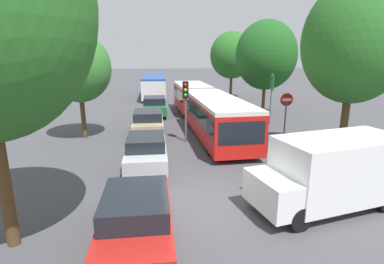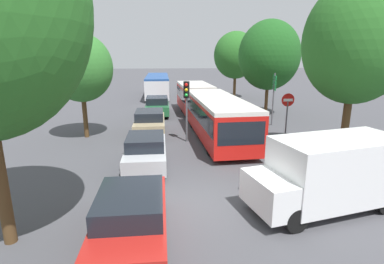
{
  "view_description": "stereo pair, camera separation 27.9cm",
  "coord_description": "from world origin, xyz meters",
  "px_view_note": "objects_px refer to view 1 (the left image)",
  "views": [
    {
      "loc": [
        -1.36,
        -8.93,
        4.81
      ],
      "look_at": [
        0.2,
        4.9,
        1.2
      ],
      "focal_mm": 28.0,
      "sensor_mm": 36.0,
      "label": 1
    },
    {
      "loc": [
        -1.08,
        -8.96,
        4.81
      ],
      "look_at": [
        0.2,
        4.9,
        1.2
      ],
      "focal_mm": 28.0,
      "sensor_mm": 36.0,
      "label": 2
    }
  ],
  "objects_px": {
    "city_bus_rear": "(154,84)",
    "tree_right_far": "(232,55)",
    "tree_right_near": "(355,42)",
    "queued_car_tan": "(148,122)",
    "direction_sign_post": "(272,88)",
    "traffic_light": "(186,98)",
    "articulated_bus": "(204,105)",
    "queued_car_silver": "(146,151)",
    "white_van": "(333,170)",
    "queued_car_red": "(137,218)",
    "tree_left_mid": "(79,68)",
    "tree_right_mid": "(266,57)",
    "no_entry_sign": "(286,111)",
    "queued_car_green": "(155,106)"
  },
  "relations": [
    {
      "from": "city_bus_rear",
      "to": "tree_right_far",
      "type": "relative_size",
      "value": 1.54
    },
    {
      "from": "tree_right_near",
      "to": "tree_right_far",
      "type": "distance_m",
      "value": 20.87
    },
    {
      "from": "queued_car_tan",
      "to": "direction_sign_post",
      "type": "relative_size",
      "value": 1.19
    },
    {
      "from": "queued_car_tan",
      "to": "traffic_light",
      "type": "bearing_deg",
      "value": -132.74
    },
    {
      "from": "articulated_bus",
      "to": "queued_car_silver",
      "type": "relative_size",
      "value": 3.99
    },
    {
      "from": "white_van",
      "to": "traffic_light",
      "type": "bearing_deg",
      "value": -76.37
    },
    {
      "from": "articulated_bus",
      "to": "city_bus_rear",
      "type": "xyz_separation_m",
      "value": [
        -3.65,
        15.58,
        0.01
      ]
    },
    {
      "from": "queued_car_red",
      "to": "direction_sign_post",
      "type": "height_order",
      "value": "direction_sign_post"
    },
    {
      "from": "tree_left_mid",
      "to": "tree_right_mid",
      "type": "xyz_separation_m",
      "value": [
        13.01,
        5.75,
        0.54
      ]
    },
    {
      "from": "white_van",
      "to": "direction_sign_post",
      "type": "bearing_deg",
      "value": -114.01
    },
    {
      "from": "queued_car_silver",
      "to": "no_entry_sign",
      "type": "height_order",
      "value": "no_entry_sign"
    },
    {
      "from": "direction_sign_post",
      "to": "tree_left_mid",
      "type": "xyz_separation_m",
      "value": [
        -12.16,
        -1.99,
        1.51
      ]
    },
    {
      "from": "queued_car_tan",
      "to": "direction_sign_post",
      "type": "xyz_separation_m",
      "value": [
        8.4,
        1.57,
        1.82
      ]
    },
    {
      "from": "direction_sign_post",
      "to": "tree_right_near",
      "type": "distance_m",
      "value": 7.71
    },
    {
      "from": "queued_car_red",
      "to": "tree_right_far",
      "type": "height_order",
      "value": "tree_right_far"
    },
    {
      "from": "queued_car_silver",
      "to": "no_entry_sign",
      "type": "xyz_separation_m",
      "value": [
        7.41,
        2.62,
        1.16
      ]
    },
    {
      "from": "tree_right_mid",
      "to": "articulated_bus",
      "type": "bearing_deg",
      "value": -148.88
    },
    {
      "from": "queued_car_green",
      "to": "tree_left_mid",
      "type": "distance_m",
      "value": 8.28
    },
    {
      "from": "queued_car_tan",
      "to": "queued_car_red",
      "type": "bearing_deg",
      "value": 179.57
    },
    {
      "from": "direction_sign_post",
      "to": "no_entry_sign",
      "type": "bearing_deg",
      "value": 91.09
    },
    {
      "from": "queued_car_silver",
      "to": "queued_car_green",
      "type": "bearing_deg",
      "value": -1.86
    },
    {
      "from": "queued_car_silver",
      "to": "white_van",
      "type": "distance_m",
      "value": 7.45
    },
    {
      "from": "queued_car_silver",
      "to": "white_van",
      "type": "bearing_deg",
      "value": -125.98
    },
    {
      "from": "tree_right_far",
      "to": "tree_left_mid",
      "type": "bearing_deg",
      "value": -128.9
    },
    {
      "from": "queued_car_tan",
      "to": "tree_right_mid",
      "type": "bearing_deg",
      "value": -60.62
    },
    {
      "from": "city_bus_rear",
      "to": "queued_car_red",
      "type": "distance_m",
      "value": 28.88
    },
    {
      "from": "queued_car_red",
      "to": "queued_car_silver",
      "type": "xyz_separation_m",
      "value": [
        0.05,
        5.61,
        -0.02
      ]
    },
    {
      "from": "direction_sign_post",
      "to": "tree_left_mid",
      "type": "relative_size",
      "value": 0.6
    },
    {
      "from": "queued_car_silver",
      "to": "queued_car_green",
      "type": "relative_size",
      "value": 0.94
    },
    {
      "from": "queued_car_green",
      "to": "no_entry_sign",
      "type": "relative_size",
      "value": 1.54
    },
    {
      "from": "articulated_bus",
      "to": "queued_car_tan",
      "type": "distance_m",
      "value": 4.37
    },
    {
      "from": "queued_car_tan",
      "to": "queued_car_green",
      "type": "xyz_separation_m",
      "value": [
        0.34,
        5.96,
        0.01
      ]
    },
    {
      "from": "city_bus_rear",
      "to": "traffic_light",
      "type": "height_order",
      "value": "traffic_light"
    },
    {
      "from": "traffic_light",
      "to": "tree_left_mid",
      "type": "xyz_separation_m",
      "value": [
        -5.92,
        1.53,
        1.58
      ]
    },
    {
      "from": "city_bus_rear",
      "to": "queued_car_red",
      "type": "relative_size",
      "value": 2.68
    },
    {
      "from": "city_bus_rear",
      "to": "direction_sign_post",
      "type": "bearing_deg",
      "value": -153.17
    },
    {
      "from": "queued_car_green",
      "to": "tree_left_mid",
      "type": "height_order",
      "value": "tree_left_mid"
    },
    {
      "from": "queued_car_red",
      "to": "no_entry_sign",
      "type": "distance_m",
      "value": 11.17
    },
    {
      "from": "tree_left_mid",
      "to": "white_van",
      "type": "bearing_deg",
      "value": -43.89
    },
    {
      "from": "queued_car_tan",
      "to": "tree_right_near",
      "type": "xyz_separation_m",
      "value": [
        9.22,
        -5.59,
        4.58
      ]
    },
    {
      "from": "white_van",
      "to": "tree_left_mid",
      "type": "height_order",
      "value": "tree_left_mid"
    },
    {
      "from": "queued_car_tan",
      "to": "white_van",
      "type": "relative_size",
      "value": 0.81
    },
    {
      "from": "city_bus_rear",
      "to": "tree_right_far",
      "type": "distance_m",
      "value": 9.65
    },
    {
      "from": "white_van",
      "to": "traffic_light",
      "type": "height_order",
      "value": "traffic_light"
    },
    {
      "from": "articulated_bus",
      "to": "traffic_light",
      "type": "xyz_separation_m",
      "value": [
        -1.66,
        -3.99,
        1.11
      ]
    },
    {
      "from": "white_van",
      "to": "tree_right_far",
      "type": "distance_m",
      "value": 25.61
    },
    {
      "from": "articulated_bus",
      "to": "white_van",
      "type": "bearing_deg",
      "value": 7.83
    },
    {
      "from": "queued_car_green",
      "to": "no_entry_sign",
      "type": "height_order",
      "value": "no_entry_sign"
    },
    {
      "from": "tree_right_far",
      "to": "no_entry_sign",
      "type": "bearing_deg",
      "value": -94.4
    },
    {
      "from": "articulated_bus",
      "to": "tree_right_far",
      "type": "xyz_separation_m",
      "value": [
        5.09,
        13.23,
        3.34
      ]
    }
  ]
}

